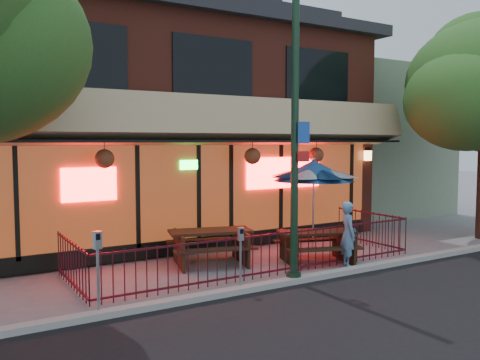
{
  "coord_description": "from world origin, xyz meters",
  "views": [
    {
      "loc": [
        -6.55,
        -8.97,
        3.02
      ],
      "look_at": [
        0.1,
        2.0,
        2.04
      ],
      "focal_mm": 38.0,
      "sensor_mm": 36.0,
      "label": 1
    }
  ],
  "objects_px": {
    "parking_meter_far": "(98,259)",
    "picnic_table_left": "(211,242)",
    "parking_meter_near": "(241,248)",
    "picnic_table_right": "(317,242)",
    "patio_umbrella": "(314,171)",
    "street_light": "(295,135)",
    "pedestrian": "(348,234)"
  },
  "relations": [
    {
      "from": "pedestrian",
      "to": "parking_meter_far",
      "type": "relative_size",
      "value": 1.06
    },
    {
      "from": "picnic_table_right",
      "to": "patio_umbrella",
      "type": "distance_m",
      "value": 2.42
    },
    {
      "from": "parking_meter_far",
      "to": "picnic_table_left",
      "type": "bearing_deg",
      "value": 34.13
    },
    {
      "from": "street_light",
      "to": "patio_umbrella",
      "type": "distance_m",
      "value": 3.73
    },
    {
      "from": "parking_meter_near",
      "to": "parking_meter_far",
      "type": "bearing_deg",
      "value": -180.0
    },
    {
      "from": "patio_umbrella",
      "to": "pedestrian",
      "type": "distance_m",
      "value": 2.64
    },
    {
      "from": "patio_umbrella",
      "to": "pedestrian",
      "type": "bearing_deg",
      "value": -107.67
    },
    {
      "from": "street_light",
      "to": "pedestrian",
      "type": "height_order",
      "value": "street_light"
    },
    {
      "from": "patio_umbrella",
      "to": "street_light",
      "type": "bearing_deg",
      "value": -135.87
    },
    {
      "from": "street_light",
      "to": "patio_umbrella",
      "type": "xyz_separation_m",
      "value": [
        2.59,
        2.51,
        -0.95
      ]
    },
    {
      "from": "patio_umbrella",
      "to": "parking_meter_far",
      "type": "height_order",
      "value": "patio_umbrella"
    },
    {
      "from": "parking_meter_near",
      "to": "parking_meter_far",
      "type": "height_order",
      "value": "parking_meter_far"
    },
    {
      "from": "picnic_table_left",
      "to": "parking_meter_near",
      "type": "xyz_separation_m",
      "value": [
        -0.54,
        -2.3,
        0.32
      ]
    },
    {
      "from": "picnic_table_left",
      "to": "picnic_table_right",
      "type": "relative_size",
      "value": 1.05
    },
    {
      "from": "pedestrian",
      "to": "parking_meter_far",
      "type": "height_order",
      "value": "pedestrian"
    },
    {
      "from": "picnic_table_right",
      "to": "street_light",
      "type": "bearing_deg",
      "value": -144.5
    },
    {
      "from": "patio_umbrella",
      "to": "picnic_table_left",
      "type": "bearing_deg",
      "value": -176.54
    },
    {
      "from": "picnic_table_right",
      "to": "picnic_table_left",
      "type": "bearing_deg",
      "value": 152.86
    },
    {
      "from": "street_light",
      "to": "pedestrian",
      "type": "distance_m",
      "value": 3.06
    },
    {
      "from": "street_light",
      "to": "parking_meter_far",
      "type": "bearing_deg",
      "value": 179.96
    },
    {
      "from": "patio_umbrella",
      "to": "parking_meter_near",
      "type": "bearing_deg",
      "value": -147.44
    },
    {
      "from": "picnic_table_right",
      "to": "parking_meter_near",
      "type": "distance_m",
      "value": 3.11
    },
    {
      "from": "picnic_table_left",
      "to": "pedestrian",
      "type": "relative_size",
      "value": 1.47
    },
    {
      "from": "parking_meter_far",
      "to": "street_light",
      "type": "bearing_deg",
      "value": -0.04
    },
    {
      "from": "patio_umbrella",
      "to": "pedestrian",
      "type": "xyz_separation_m",
      "value": [
        -0.68,
        -2.13,
        -1.41
      ]
    },
    {
      "from": "picnic_table_right",
      "to": "pedestrian",
      "type": "relative_size",
      "value": 1.41
    },
    {
      "from": "picnic_table_right",
      "to": "patio_umbrella",
      "type": "bearing_deg",
      "value": 53.48
    },
    {
      "from": "parking_meter_near",
      "to": "parking_meter_far",
      "type": "xyz_separation_m",
      "value": [
        -2.86,
        -0.0,
        0.13
      ]
    },
    {
      "from": "street_light",
      "to": "picnic_table_left",
      "type": "bearing_deg",
      "value": 109.18
    },
    {
      "from": "street_light",
      "to": "patio_umbrella",
      "type": "bearing_deg",
      "value": 44.13
    },
    {
      "from": "picnic_table_left",
      "to": "patio_umbrella",
      "type": "bearing_deg",
      "value": 3.46
    },
    {
      "from": "street_light",
      "to": "pedestrian",
      "type": "relative_size",
      "value": 4.42
    }
  ]
}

